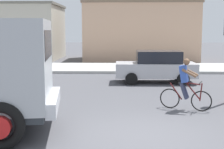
# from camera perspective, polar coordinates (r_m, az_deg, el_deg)

# --- Properties ---
(ground_plane) EXTENTS (120.00, 120.00, 0.00)m
(ground_plane) POSITION_cam_1_polar(r_m,az_deg,el_deg) (8.43, 5.62, -10.49)
(ground_plane) COLOR #4C4C51
(sidewalk_far) EXTENTS (80.00, 5.00, 0.16)m
(sidewalk_far) POSITION_cam_1_polar(r_m,az_deg,el_deg) (22.08, 3.09, 1.19)
(sidewalk_far) COLOR #ADADA8
(sidewalk_far) RESTS_ON ground
(cyclist) EXTENTS (1.62, 0.76, 1.72)m
(cyclist) POSITION_cam_1_polar(r_m,az_deg,el_deg) (10.99, 12.79, -1.68)
(cyclist) COLOR black
(cyclist) RESTS_ON ground
(car_red_near) EXTENTS (4.00, 1.88, 1.60)m
(car_red_near) POSITION_cam_1_polar(r_m,az_deg,el_deg) (16.49, 7.82, 1.42)
(car_red_near) COLOR #B7B7BC
(car_red_near) RESTS_ON ground
(pedestrian_near_kerb) EXTENTS (0.34, 0.22, 1.62)m
(pedestrian_near_kerb) POSITION_cam_1_polar(r_m,az_deg,el_deg) (16.86, -15.14, 1.46)
(pedestrian_near_kerb) COLOR #2D334C
(pedestrian_near_kerb) RESTS_ON ground
(building_mid_block) EXTENTS (9.78, 5.95, 5.00)m
(building_mid_block) POSITION_cam_1_polar(r_m,az_deg,el_deg) (29.09, 4.89, 7.57)
(building_mid_block) COLOR tan
(building_mid_block) RESTS_ON ground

